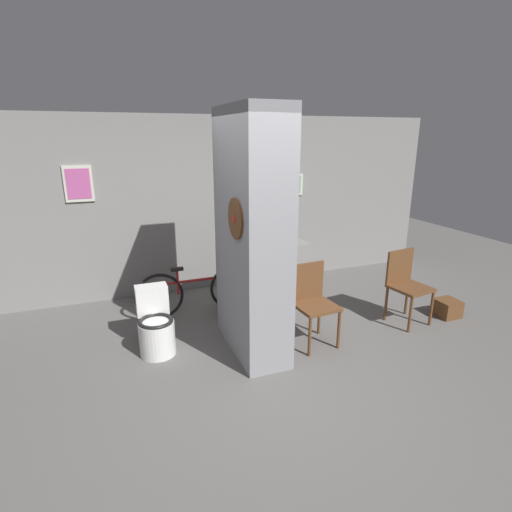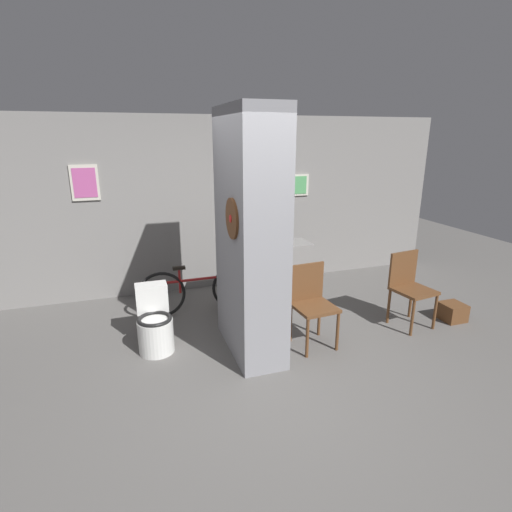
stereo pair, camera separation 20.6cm
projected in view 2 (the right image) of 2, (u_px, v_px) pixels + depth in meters
name	position (u px, v px, depth m)	size (l,w,h in m)	color
ground_plane	(259.00, 376.00, 4.00)	(14.00, 14.00, 0.00)	#5B5956
wall_back	(203.00, 205.00, 6.01)	(8.00, 0.09, 2.60)	gray
pillar_center	(250.00, 236.00, 4.17)	(0.52, 1.15, 2.60)	gray
counter_shelf	(266.00, 275.00, 5.57)	(1.24, 0.44, 0.88)	gray
toilet	(155.00, 324.00, 4.44)	(0.39, 0.55, 0.71)	silver
chair_near_pillar	(311.00, 301.00, 4.50)	(0.47, 0.47, 0.93)	brown
chair_by_doorway	(409.00, 285.00, 4.97)	(0.50, 0.50, 0.93)	brown
bicycle	(199.00, 289.00, 5.35)	(1.62, 0.42, 0.68)	black
bottle_tall	(258.00, 240.00, 5.34)	(0.08, 0.08, 0.25)	olive
floor_crate	(452.00, 312.00, 5.19)	(0.28, 0.28, 0.23)	brown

